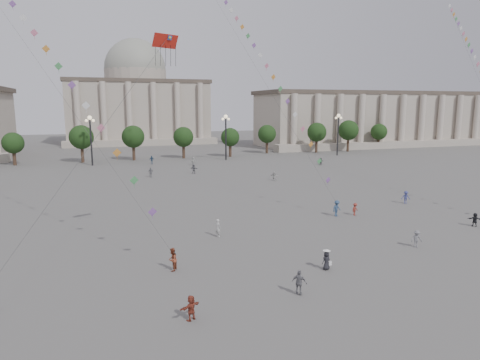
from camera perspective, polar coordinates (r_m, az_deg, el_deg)
name	(u,v)px	position (r m, az deg, el deg)	size (l,w,h in m)	color
ground	(300,283)	(32.43, 7.95, -13.49)	(360.00, 360.00, 0.00)	#53514E
hall_east	(380,119)	(149.49, 18.16, 7.79)	(84.00, 26.22, 17.20)	#A4988A
hall_central	(137,101)	(156.40, -13.58, 10.21)	(48.30, 34.30, 35.50)	#A4988A
tree_row	(157,136)	(105.71, -11.01, 5.74)	(137.12, 5.12, 8.00)	#34251A
lamp_post_mid_west	(90,131)	(96.77, -19.31, 6.16)	(2.00, 0.90, 10.65)	#262628
lamp_post_mid_east	(226,129)	(100.83, -1.91, 6.84)	(2.00, 0.90, 10.65)	#262628
lamp_post_far_east	(338,127)	(113.00, 12.96, 6.93)	(2.00, 0.90, 10.65)	#262628
person_crowd_0	(152,160)	(95.95, -11.70, 2.64)	(1.11, 0.46, 1.90)	#2E4967
person_crowd_3	(475,220)	(52.44, 28.83, -4.65)	(1.37, 0.44, 1.48)	black
person_crowd_4	(193,161)	(93.30, -6.24, 2.52)	(1.57, 0.50, 1.69)	silver
person_crowd_6	(417,239)	(42.56, 22.48, -7.26)	(1.04, 0.60, 1.61)	slate
person_crowd_7	(274,176)	(73.76, 4.56, 0.53)	(1.47, 0.47, 1.59)	beige
person_crowd_8	(355,209)	(52.26, 15.09, -3.78)	(0.96, 0.55, 1.49)	maroon
person_crowd_9	(321,161)	(94.36, 10.72, 2.44)	(1.44, 0.46, 1.55)	black
person_crowd_12	(194,169)	(81.67, -6.18, 1.50)	(1.68, 0.53, 1.81)	slate
person_crowd_13	(218,228)	(42.48, -2.95, -6.39)	(0.66, 0.43, 1.80)	#B7B8B3
person_crowd_14	(406,197)	(60.49, 21.23, -2.16)	(1.10, 0.63, 1.71)	#383E7E
person_crowd_16	(151,172)	(78.55, -11.84, 1.00)	(1.05, 0.44, 1.79)	slate
tourist_2	(191,308)	(27.08, -6.54, -16.58)	(1.46, 0.46, 1.57)	maroon
tourist_3	(299,283)	(30.33, 7.91, -13.39)	(1.04, 0.43, 1.77)	slate
kite_flyer_0	(172,259)	(34.46, -9.00, -10.43)	(0.89, 0.70, 1.84)	brown
kite_flyer_1	(337,208)	(51.29, 12.78, -3.70)	(1.24, 0.71, 1.91)	navy
hat_person	(327,260)	(34.97, 11.46, -10.38)	(0.82, 0.62, 1.69)	black
dragon_kite	(163,53)	(35.35, -10.18, 16.38)	(7.63, 9.94, 27.79)	#AB1B12
kite_train_mid	(234,19)	(70.02, -0.79, 20.63)	(10.60, 43.25, 63.38)	#3F3F3F
kite_train_east	(479,71)	(71.49, 29.29, 12.54)	(19.00, 32.85, 48.52)	#3F3F3F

